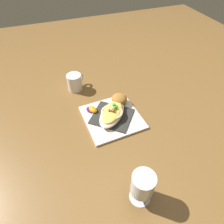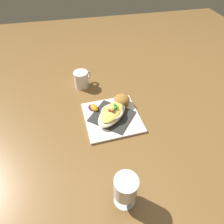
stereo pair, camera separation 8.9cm
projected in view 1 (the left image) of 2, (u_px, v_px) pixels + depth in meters
The scene contains 8 objects.
ground_plane at pixel (112, 118), 0.92m from camera, with size 2.60×2.60×0.00m, color brown.
square_plate at pixel (112, 117), 0.92m from camera, with size 0.25×0.25×0.01m, color white.
folded_napkin at pixel (112, 116), 0.91m from camera, with size 0.16×0.18×0.00m, color #2D2E2B.
gratin_dish at pixel (112, 113), 0.90m from camera, with size 0.20×0.20×0.05m.
muffin at pixel (119, 100), 0.96m from camera, with size 0.08×0.08×0.05m.
orange_garnish at pixel (92, 109), 0.94m from camera, with size 0.06×0.07×0.02m.
coffee_mug at pixel (75, 83), 1.05m from camera, with size 0.10×0.08×0.09m.
stemmed_glass at pixel (143, 185), 0.60m from camera, with size 0.07×0.07×0.14m.
Camera 1 is at (0.22, 0.59, 0.67)m, focal length 31.51 mm.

